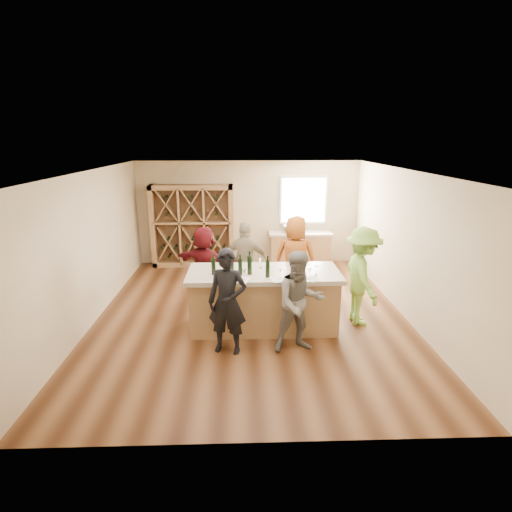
{
  "coord_description": "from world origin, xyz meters",
  "views": [
    {
      "loc": [
        -0.15,
        -7.29,
        3.37
      ],
      "look_at": [
        0.1,
        0.2,
        1.15
      ],
      "focal_mm": 28.0,
      "sensor_mm": 36.0,
      "label": 1
    }
  ],
  "objects_px": {
    "sink": "(293,229)",
    "wine_bottle_f": "(268,269)",
    "tasting_counter_base": "(264,301)",
    "person_server": "(362,276)",
    "wine_bottle_e": "(250,265)",
    "person_near_right": "(300,302)",
    "wine_bottle_b": "(225,268)",
    "person_far_left": "(205,264)",
    "person_near_left": "(227,302)",
    "person_far_right": "(295,259)",
    "wine_bottle_a": "(213,266)",
    "person_far_mid": "(246,262)",
    "wine_bottle_d": "(240,267)",
    "wine_rack": "(193,226)",
    "wine_bottle_c": "(232,265)"
  },
  "relations": [
    {
      "from": "wine_bottle_c",
      "to": "person_near_right",
      "type": "distance_m",
      "value": 1.39
    },
    {
      "from": "tasting_counter_base",
      "to": "person_near_right",
      "type": "distance_m",
      "value": 1.07
    },
    {
      "from": "person_near_right",
      "to": "wine_bottle_f",
      "type": "distance_m",
      "value": 0.84
    },
    {
      "from": "wine_rack",
      "to": "wine_bottle_a",
      "type": "bearing_deg",
      "value": -78.13
    },
    {
      "from": "sink",
      "to": "person_near_left",
      "type": "xyz_separation_m",
      "value": [
        -1.61,
        -4.61,
        -0.14
      ]
    },
    {
      "from": "person_far_mid",
      "to": "person_far_right",
      "type": "xyz_separation_m",
      "value": [
        1.05,
        0.02,
        0.05
      ]
    },
    {
      "from": "wine_rack",
      "to": "person_far_left",
      "type": "xyz_separation_m",
      "value": [
        0.53,
        -2.48,
        -0.29
      ]
    },
    {
      "from": "wine_bottle_d",
      "to": "wine_bottle_e",
      "type": "relative_size",
      "value": 0.87
    },
    {
      "from": "person_far_mid",
      "to": "wine_bottle_d",
      "type": "bearing_deg",
      "value": 96.06
    },
    {
      "from": "person_far_left",
      "to": "wine_bottle_e",
      "type": "bearing_deg",
      "value": 149.13
    },
    {
      "from": "wine_bottle_b",
      "to": "wine_bottle_f",
      "type": "relative_size",
      "value": 1.1
    },
    {
      "from": "sink",
      "to": "person_near_left",
      "type": "relative_size",
      "value": 0.31
    },
    {
      "from": "tasting_counter_base",
      "to": "person_far_left",
      "type": "distance_m",
      "value": 1.81
    },
    {
      "from": "wine_bottle_b",
      "to": "person_far_right",
      "type": "xyz_separation_m",
      "value": [
        1.41,
        1.58,
        -0.33
      ]
    },
    {
      "from": "sink",
      "to": "wine_bottle_f",
      "type": "relative_size",
      "value": 1.81
    },
    {
      "from": "person_far_mid",
      "to": "wine_bottle_a",
      "type": "bearing_deg",
      "value": 78.09
    },
    {
      "from": "sink",
      "to": "tasting_counter_base",
      "type": "distance_m",
      "value": 3.9
    },
    {
      "from": "wine_rack",
      "to": "person_near_left",
      "type": "bearing_deg",
      "value": -76.88
    },
    {
      "from": "wine_rack",
      "to": "wine_bottle_e",
      "type": "bearing_deg",
      "value": -69.73
    },
    {
      "from": "wine_bottle_e",
      "to": "wine_bottle_f",
      "type": "height_order",
      "value": "wine_bottle_e"
    },
    {
      "from": "person_near_left",
      "to": "person_far_right",
      "type": "relative_size",
      "value": 0.95
    },
    {
      "from": "wine_bottle_a",
      "to": "person_far_mid",
      "type": "distance_m",
      "value": 1.56
    },
    {
      "from": "tasting_counter_base",
      "to": "person_server",
      "type": "relative_size",
      "value": 1.41
    },
    {
      "from": "wine_bottle_b",
      "to": "person_near_right",
      "type": "relative_size",
      "value": 0.2
    },
    {
      "from": "sink",
      "to": "wine_bottle_e",
      "type": "distance_m",
      "value": 4.08
    },
    {
      "from": "wine_bottle_f",
      "to": "wine_bottle_e",
      "type": "bearing_deg",
      "value": 152.85
    },
    {
      "from": "person_near_left",
      "to": "person_far_left",
      "type": "relative_size",
      "value": 1.07
    },
    {
      "from": "tasting_counter_base",
      "to": "wine_bottle_b",
      "type": "bearing_deg",
      "value": -156.18
    },
    {
      "from": "person_near_left",
      "to": "person_server",
      "type": "distance_m",
      "value": 2.64
    },
    {
      "from": "wine_bottle_e",
      "to": "person_near_right",
      "type": "distance_m",
      "value": 1.14
    },
    {
      "from": "tasting_counter_base",
      "to": "sink",
      "type": "bearing_deg",
      "value": 75.21
    },
    {
      "from": "wine_bottle_a",
      "to": "person_far_right",
      "type": "distance_m",
      "value": 2.18
    },
    {
      "from": "wine_bottle_e",
      "to": "person_server",
      "type": "xyz_separation_m",
      "value": [
        2.08,
        0.26,
        -0.32
      ]
    },
    {
      "from": "person_far_right",
      "to": "person_far_left",
      "type": "relative_size",
      "value": 1.13
    },
    {
      "from": "tasting_counter_base",
      "to": "wine_bottle_b",
      "type": "relative_size",
      "value": 7.87
    },
    {
      "from": "person_near_right",
      "to": "person_far_right",
      "type": "distance_m",
      "value": 2.16
    },
    {
      "from": "wine_rack",
      "to": "tasting_counter_base",
      "type": "bearing_deg",
      "value": -65.77
    },
    {
      "from": "wine_bottle_a",
      "to": "wine_bottle_d",
      "type": "relative_size",
      "value": 1.05
    },
    {
      "from": "wine_bottle_e",
      "to": "person_near_right",
      "type": "xyz_separation_m",
      "value": [
        0.79,
        -0.72,
        -0.4
      ]
    },
    {
      "from": "wine_bottle_b",
      "to": "person_far_left",
      "type": "distance_m",
      "value": 1.76
    },
    {
      "from": "wine_bottle_a",
      "to": "person_server",
      "type": "relative_size",
      "value": 0.16
    },
    {
      "from": "person_far_right",
      "to": "wine_bottle_f",
      "type": "height_order",
      "value": "person_far_right"
    },
    {
      "from": "person_far_right",
      "to": "wine_bottle_a",
      "type": "bearing_deg",
      "value": 55.73
    },
    {
      "from": "person_near_left",
      "to": "person_server",
      "type": "xyz_separation_m",
      "value": [
        2.45,
        0.99,
        0.05
      ]
    },
    {
      "from": "wine_bottle_d",
      "to": "person_far_mid",
      "type": "relative_size",
      "value": 0.17
    },
    {
      "from": "person_far_mid",
      "to": "wine_bottle_f",
      "type": "bearing_deg",
      "value": 113.32
    },
    {
      "from": "wine_bottle_d",
      "to": "person_near_left",
      "type": "bearing_deg",
      "value": -106.6
    },
    {
      "from": "person_far_right",
      "to": "person_far_left",
      "type": "bearing_deg",
      "value": 13.22
    },
    {
      "from": "person_near_left",
      "to": "person_far_mid",
      "type": "height_order",
      "value": "person_near_left"
    },
    {
      "from": "person_far_left",
      "to": "wine_bottle_a",
      "type": "bearing_deg",
      "value": 128.42
    }
  ]
}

